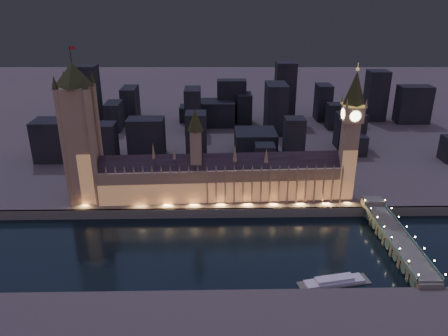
{
  "coord_description": "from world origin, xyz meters",
  "views": [
    {
      "loc": [
        -1.95,
        -274.63,
        173.23
      ],
      "look_at": [
        5.0,
        55.0,
        38.0
      ],
      "focal_mm": 35.0,
      "sensor_mm": 36.0,
      "label": 1
    }
  ],
  "objects_px": {
    "victoria_tower": "(80,128)",
    "westminster_bridge": "(394,238)",
    "elizabeth_tower": "(351,126)",
    "river_boat": "(334,281)",
    "palace_of_westminster": "(219,178)"
  },
  "relations": [
    {
      "from": "westminster_bridge",
      "to": "river_boat",
      "type": "bearing_deg",
      "value": -141.18
    },
    {
      "from": "palace_of_westminster",
      "to": "westminster_bridge",
      "type": "bearing_deg",
      "value": -27.33
    },
    {
      "from": "palace_of_westminster",
      "to": "westminster_bridge",
      "type": "relative_size",
      "value": 1.79
    },
    {
      "from": "elizabeth_tower",
      "to": "river_boat",
      "type": "relative_size",
      "value": 2.37
    },
    {
      "from": "palace_of_westminster",
      "to": "westminster_bridge",
      "type": "height_order",
      "value": "palace_of_westminster"
    },
    {
      "from": "palace_of_westminster",
      "to": "elizabeth_tower",
      "type": "distance_m",
      "value": 115.81
    },
    {
      "from": "palace_of_westminster",
      "to": "elizabeth_tower",
      "type": "bearing_deg",
      "value": 0.1
    },
    {
      "from": "victoria_tower",
      "to": "elizabeth_tower",
      "type": "bearing_deg",
      "value": -0.0
    },
    {
      "from": "victoria_tower",
      "to": "river_boat",
      "type": "height_order",
      "value": "victoria_tower"
    },
    {
      "from": "victoria_tower",
      "to": "westminster_bridge",
      "type": "bearing_deg",
      "value": -15.4
    },
    {
      "from": "victoria_tower",
      "to": "westminster_bridge",
      "type": "distance_m",
      "value": 254.66
    },
    {
      "from": "elizabeth_tower",
      "to": "river_boat",
      "type": "xyz_separation_m",
      "value": [
        -35.09,
        -109.25,
        -69.72
      ]
    },
    {
      "from": "elizabeth_tower",
      "to": "westminster_bridge",
      "type": "height_order",
      "value": "elizabeth_tower"
    },
    {
      "from": "elizabeth_tower",
      "to": "victoria_tower",
      "type": "bearing_deg",
      "value": 180.0
    },
    {
      "from": "palace_of_westminster",
      "to": "river_boat",
      "type": "bearing_deg",
      "value": -56.69
    }
  ]
}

